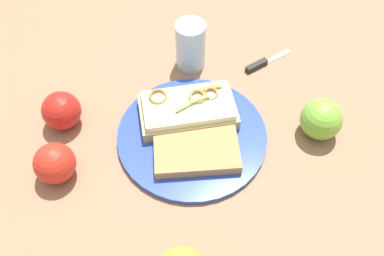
{
  "coord_description": "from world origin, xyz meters",
  "views": [
    {
      "loc": [
        -0.47,
        -0.13,
        0.69
      ],
      "look_at": [
        0.0,
        0.0,
        0.03
      ],
      "focal_mm": 40.41,
      "sensor_mm": 36.0,
      "label": 1
    }
  ],
  "objects_px": {
    "bread_slice_side": "(196,151)",
    "drinking_glass": "(190,45)",
    "plate": "(192,136)",
    "sandwich": "(188,109)",
    "apple_3": "(55,163)",
    "knife": "(262,63)",
    "apple_0": "(61,111)",
    "apple_1": "(321,119)"
  },
  "relations": [
    {
      "from": "bread_slice_side",
      "to": "drinking_glass",
      "type": "distance_m",
      "value": 0.25
    },
    {
      "from": "plate",
      "to": "sandwich",
      "type": "bearing_deg",
      "value": 25.08
    },
    {
      "from": "apple_3",
      "to": "knife",
      "type": "relative_size",
      "value": 0.75
    },
    {
      "from": "bread_slice_side",
      "to": "apple_0",
      "type": "bearing_deg",
      "value": 157.91
    },
    {
      "from": "apple_3",
      "to": "drinking_glass",
      "type": "height_order",
      "value": "drinking_glass"
    },
    {
      "from": "bread_slice_side",
      "to": "apple_1",
      "type": "height_order",
      "value": "apple_1"
    },
    {
      "from": "sandwich",
      "to": "apple_0",
      "type": "relative_size",
      "value": 2.82
    },
    {
      "from": "plate",
      "to": "knife",
      "type": "relative_size",
      "value": 2.91
    },
    {
      "from": "plate",
      "to": "apple_0",
      "type": "bearing_deg",
      "value": 96.81
    },
    {
      "from": "apple_0",
      "to": "bread_slice_side",
      "type": "bearing_deg",
      "value": -92.45
    },
    {
      "from": "plate",
      "to": "sandwich",
      "type": "xyz_separation_m",
      "value": [
        0.04,
        0.02,
        0.02
      ]
    },
    {
      "from": "drinking_glass",
      "to": "knife",
      "type": "relative_size",
      "value": 1.08
    },
    {
      "from": "knife",
      "to": "drinking_glass",
      "type": "bearing_deg",
      "value": 144.97
    },
    {
      "from": "sandwich",
      "to": "drinking_glass",
      "type": "xyz_separation_m",
      "value": [
        0.15,
        0.04,
        0.02
      ]
    },
    {
      "from": "apple_0",
      "to": "knife",
      "type": "relative_size",
      "value": 0.76
    },
    {
      "from": "plate",
      "to": "drinking_glass",
      "type": "distance_m",
      "value": 0.21
    },
    {
      "from": "bread_slice_side",
      "to": "apple_1",
      "type": "distance_m",
      "value": 0.25
    },
    {
      "from": "apple_3",
      "to": "drinking_glass",
      "type": "distance_m",
      "value": 0.37
    },
    {
      "from": "bread_slice_side",
      "to": "knife",
      "type": "height_order",
      "value": "bread_slice_side"
    },
    {
      "from": "apple_3",
      "to": "sandwich",
      "type": "bearing_deg",
      "value": -46.31
    },
    {
      "from": "plate",
      "to": "drinking_glass",
      "type": "bearing_deg",
      "value": 16.0
    },
    {
      "from": "plate",
      "to": "drinking_glass",
      "type": "height_order",
      "value": "drinking_glass"
    },
    {
      "from": "bread_slice_side",
      "to": "knife",
      "type": "relative_size",
      "value": 1.57
    },
    {
      "from": "plate",
      "to": "sandwich",
      "type": "distance_m",
      "value": 0.05
    },
    {
      "from": "plate",
      "to": "drinking_glass",
      "type": "xyz_separation_m",
      "value": [
        0.19,
        0.06,
        0.05
      ]
    },
    {
      "from": "apple_1",
      "to": "drinking_glass",
      "type": "height_order",
      "value": "drinking_glass"
    },
    {
      "from": "apple_3",
      "to": "plate",
      "type": "bearing_deg",
      "value": -56.29
    },
    {
      "from": "apple_3",
      "to": "drinking_glass",
      "type": "xyz_separation_m",
      "value": [
        0.34,
        -0.16,
        0.02
      ]
    },
    {
      "from": "apple_1",
      "to": "knife",
      "type": "xyz_separation_m",
      "value": [
        0.15,
        0.13,
        -0.03
      ]
    },
    {
      "from": "sandwich",
      "to": "drinking_glass",
      "type": "distance_m",
      "value": 0.16
    },
    {
      "from": "apple_1",
      "to": "drinking_glass",
      "type": "bearing_deg",
      "value": 68.01
    },
    {
      "from": "knife",
      "to": "plate",
      "type": "bearing_deg",
      "value": -161.42
    },
    {
      "from": "bread_slice_side",
      "to": "knife",
      "type": "xyz_separation_m",
      "value": [
        0.27,
        -0.08,
        -0.02
      ]
    },
    {
      "from": "plate",
      "to": "apple_3",
      "type": "xyz_separation_m",
      "value": [
        -0.14,
        0.21,
        0.03
      ]
    },
    {
      "from": "plate",
      "to": "apple_0",
      "type": "distance_m",
      "value": 0.26
    },
    {
      "from": "apple_1",
      "to": "apple_0",
      "type": "bearing_deg",
      "value": 102.53
    },
    {
      "from": "apple_1",
      "to": "knife",
      "type": "bearing_deg",
      "value": 41.32
    },
    {
      "from": "apple_1",
      "to": "apple_3",
      "type": "distance_m",
      "value": 0.5
    },
    {
      "from": "drinking_glass",
      "to": "knife",
      "type": "distance_m",
      "value": 0.17
    },
    {
      "from": "sandwich",
      "to": "apple_0",
      "type": "height_order",
      "value": "apple_0"
    },
    {
      "from": "bread_slice_side",
      "to": "plate",
      "type": "bearing_deg",
      "value": 95.64
    },
    {
      "from": "sandwich",
      "to": "apple_1",
      "type": "relative_size",
      "value": 2.67
    }
  ]
}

